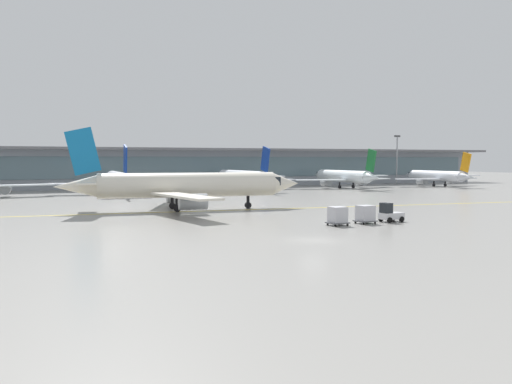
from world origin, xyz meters
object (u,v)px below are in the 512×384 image
at_px(baggage_tug, 390,214).
at_px(cargo_dolly_lead, 365,214).
at_px(cargo_dolly_trailing, 338,215).
at_px(gate_airplane_4, 344,176).
at_px(apron_light_mast_1, 397,157).
at_px(gate_airplane_5, 437,176).
at_px(gate_airplane_2, 118,179).
at_px(gate_airplane_3, 242,177).
at_px(taxiing_regional_jet, 186,186).

bearing_deg(baggage_tug, cargo_dolly_lead, 180.00).
bearing_deg(cargo_dolly_trailing, gate_airplane_4, 53.31).
bearing_deg(apron_light_mast_1, cargo_dolly_trailing, -130.46).
bearing_deg(gate_airplane_4, gate_airplane_5, -94.69).
height_order(gate_airplane_2, cargo_dolly_trailing, gate_airplane_2).
relative_size(gate_airplane_3, cargo_dolly_lead, 12.91).
relative_size(baggage_tug, cargo_dolly_trailing, 1.22).
bearing_deg(cargo_dolly_lead, apron_light_mast_1, 46.23).
bearing_deg(cargo_dolly_lead, baggage_tug, -0.00).
bearing_deg(gate_airplane_4, taxiing_regional_jet, 127.81).
height_order(gate_airplane_5, apron_light_mast_1, apron_light_mast_1).
height_order(gate_airplane_3, gate_airplane_5, gate_airplane_3).
xyz_separation_m(gate_airplane_3, taxiing_regional_jet, (-22.98, -40.24, 0.43)).
distance_m(baggage_tug, cargo_dolly_trailing, 6.95).
height_order(baggage_tug, cargo_dolly_lead, baggage_tug).
height_order(gate_airplane_5, cargo_dolly_lead, gate_airplane_5).
bearing_deg(gate_airplane_3, gate_airplane_5, -97.05).
xyz_separation_m(gate_airplane_4, gate_airplane_5, (26.37, -1.60, -0.18)).
bearing_deg(taxiing_regional_jet, baggage_tug, -45.88).
distance_m(gate_airplane_5, cargo_dolly_lead, 84.78).
height_order(gate_airplane_3, gate_airplane_4, gate_airplane_3).
relative_size(gate_airplane_2, gate_airplane_4, 1.03).
height_order(gate_airplane_2, gate_airplane_5, gate_airplane_2).
height_order(gate_airplane_2, baggage_tug, gate_airplane_2).
distance_m(gate_airplane_5, baggage_tug, 82.21).
bearing_deg(cargo_dolly_trailing, gate_airplane_3, 73.79).
xyz_separation_m(gate_airplane_2, cargo_dolly_trailing, (14.76, -59.73, -1.80)).
distance_m(gate_airplane_4, baggage_tug, 67.98).
xyz_separation_m(gate_airplane_3, gate_airplane_4, (25.45, -0.98, -0.10)).
distance_m(cargo_dolly_lead, apron_light_mast_1, 91.45).
bearing_deg(baggage_tug, cargo_dolly_trailing, 180.00).
distance_m(gate_airplane_2, apron_light_mast_1, 76.61).
distance_m(taxiing_regional_jet, apron_light_mast_1, 86.97).
xyz_separation_m(gate_airplane_3, baggage_tug, (-5.50, -61.48, -1.96)).
xyz_separation_m(gate_airplane_4, taxiing_regional_jet, (-48.44, -39.26, 0.53)).
bearing_deg(gate_airplane_3, cargo_dolly_lead, 167.65).
bearing_deg(apron_light_mast_1, gate_airplane_4, -155.96).
bearing_deg(gate_airplane_2, gate_airplane_3, -84.70).
distance_m(cargo_dolly_lead, cargo_dolly_trailing, 3.58).
xyz_separation_m(gate_airplane_2, taxiing_regional_jet, (4.20, -37.89, 0.43)).
xyz_separation_m(baggage_tug, cargo_dolly_trailing, (-6.92, -0.59, 0.16)).
bearing_deg(gate_airplane_3, taxiing_regional_jet, 146.07).
bearing_deg(cargo_dolly_trailing, taxiing_regional_jet, 110.92).
bearing_deg(gate_airplane_2, baggage_tug, -159.49).
bearing_deg(gate_airplane_2, gate_airplane_4, -88.14).
height_order(taxiing_regional_jet, cargo_dolly_lead, taxiing_regional_jet).
bearing_deg(taxiing_regional_jet, cargo_dolly_lead, -52.05).
bearing_deg(gate_airplane_2, taxiing_regional_jet, -173.30).
xyz_separation_m(gate_airplane_5, taxiing_regional_jet, (-74.81, -37.66, 0.70)).
relative_size(gate_airplane_3, baggage_tug, 10.62).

